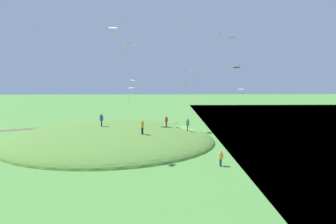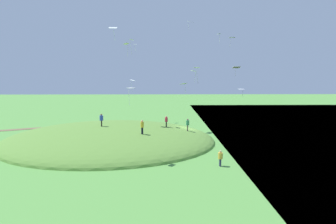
% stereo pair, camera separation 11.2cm
% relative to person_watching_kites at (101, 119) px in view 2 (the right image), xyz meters
% --- Properties ---
extents(ground_plane, '(160.00, 160.00, 0.00)m').
position_rel_person_watching_kites_xyz_m(ground_plane, '(-12.09, -2.86, -3.18)').
color(ground_plane, '#53913E').
extents(grass_hill, '(28.79, 23.69, 4.22)m').
position_rel_person_watching_kites_xyz_m(grass_hill, '(-0.96, -0.30, -3.18)').
color(grass_hill, '#598836').
rests_on(grass_hill, ground_plane).
extents(dirt_path, '(14.92, 6.83, 0.04)m').
position_rel_person_watching_kites_xyz_m(dirt_path, '(16.28, -8.01, -3.16)').
color(dirt_path, brown).
rests_on(dirt_path, ground_plane).
extents(person_watching_kites, '(0.53, 0.53, 1.73)m').
position_rel_person_watching_kites_xyz_m(person_watching_kites, '(0.00, 0.00, 0.00)').
color(person_watching_kites, black).
rests_on(person_watching_kites, grass_hill).
extents(person_with_child, '(0.53, 0.53, 1.64)m').
position_rel_person_watching_kites_xyz_m(person_with_child, '(-14.05, 10.27, -2.16)').
color(person_with_child, '#282A4A').
rests_on(person_with_child, ground_plane).
extents(person_near_shore, '(0.49, 0.49, 1.58)m').
position_rel_person_watching_kites_xyz_m(person_near_shore, '(-8.76, -1.22, -0.42)').
color(person_near_shore, black).
rests_on(person_near_shore, grass_hill).
extents(person_walking_path, '(0.51, 0.51, 1.68)m').
position_rel_person_watching_kites_xyz_m(person_walking_path, '(-11.66, -0.26, -0.72)').
color(person_walking_path, brown).
rests_on(person_walking_path, grass_hill).
extents(person_on_hilltop, '(0.52, 0.52, 1.76)m').
position_rel_person_watching_kites_xyz_m(person_on_hilltop, '(-5.77, 3.72, -0.21)').
color(person_on_hilltop, black).
rests_on(person_on_hilltop, grass_hill).
extents(kite_0, '(1.22, 0.94, 1.44)m').
position_rel_person_watching_kites_xyz_m(kite_0, '(-18.75, -2.75, 6.84)').
color(kite_0, silver).
extents(kite_1, '(0.99, 1.15, 2.17)m').
position_rel_person_watching_kites_xyz_m(kite_1, '(-2.32, -9.48, 10.69)').
color(kite_1, silver).
extents(kite_2, '(0.90, 1.16, 2.32)m').
position_rel_person_watching_kites_xyz_m(kite_2, '(-3.06, -10.51, 4.73)').
color(kite_2, white).
extents(kite_3, '(1.12, 1.14, 1.31)m').
position_rel_person_watching_kites_xyz_m(kite_3, '(-12.67, -8.76, 14.12)').
color(kite_3, white).
extents(kite_4, '(0.61, 0.87, 2.19)m').
position_rel_person_watching_kites_xyz_m(kite_4, '(-3.87, -3.29, 10.59)').
color(kite_4, white).
extents(kite_5, '(0.85, 1.07, 1.73)m').
position_rel_person_watching_kites_xyz_m(kite_5, '(-12.75, -3.32, 6.30)').
color(kite_5, white).
extents(kite_6, '(1.16, 0.81, 1.90)m').
position_rel_person_watching_kites_xyz_m(kite_6, '(-1.37, -2.91, 12.24)').
color(kite_6, white).
extents(kite_7, '(0.97, 0.80, 1.19)m').
position_rel_person_watching_kites_xyz_m(kite_7, '(-19.81, -3.52, 3.68)').
color(kite_7, white).
extents(kite_8, '(1.28, 1.11, 1.83)m').
position_rel_person_watching_kites_xyz_m(kite_8, '(-20.29, -12.31, 12.12)').
color(kite_8, white).
extents(kite_9, '(0.95, 0.82, 2.14)m').
position_rel_person_watching_kites_xyz_m(kite_9, '(-12.76, 0.16, 6.62)').
color(kite_9, white).
extents(kite_10, '(0.63, 0.46, 1.30)m').
position_rel_person_watching_kites_xyz_m(kite_10, '(-3.12, -15.80, 11.24)').
color(kite_10, white).
extents(kite_11, '(0.91, 0.97, 1.79)m').
position_rel_person_watching_kites_xyz_m(kite_11, '(-5.06, 8.83, 4.47)').
color(kite_11, white).
extents(kite_12, '(0.64, 0.84, 1.61)m').
position_rel_person_watching_kites_xyz_m(kite_12, '(-17.86, -11.47, 12.58)').
color(kite_12, white).
extents(kite_13, '(1.42, 1.43, 1.52)m').
position_rel_person_watching_kites_xyz_m(kite_13, '(-11.53, -6.29, 4.40)').
color(kite_13, silver).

